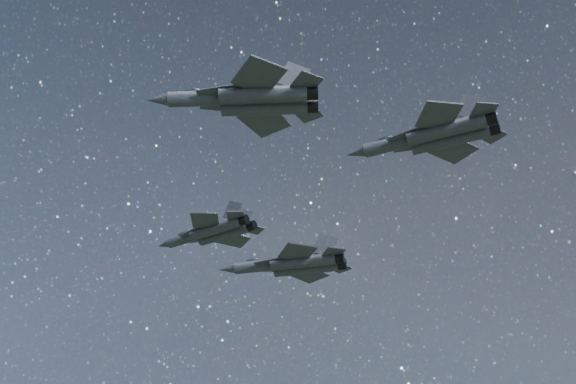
# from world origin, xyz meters

# --- Properties ---
(jet_lead) EXTENTS (15.82, 10.68, 3.99)m
(jet_lead) POSITION_xyz_m (-12.86, 5.83, 156.05)
(jet_lead) COLOR #2C2F38
(jet_left) EXTENTS (18.82, 13.42, 4.80)m
(jet_left) POSITION_xyz_m (-4.53, 16.21, 155.25)
(jet_left) COLOR #2C2F38
(jet_right) EXTENTS (19.40, 13.33, 4.87)m
(jet_right) POSITION_xyz_m (-2.14, -13.52, 160.56)
(jet_right) COLOR #2C2F38
(jet_slot) EXTENTS (18.86, 13.03, 4.74)m
(jet_slot) POSITION_xyz_m (16.52, -1.70, 160.87)
(jet_slot) COLOR #2C2F38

